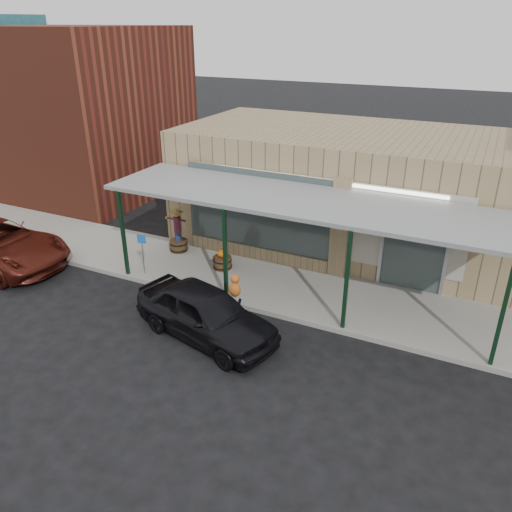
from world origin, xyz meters
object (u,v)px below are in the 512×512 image
at_px(barrel_scarecrow, 178,237).
at_px(handicap_sign, 142,249).
at_px(parked_sedan, 206,313).
at_px(barrel_pumpkin, 222,261).

bearing_deg(barrel_scarecrow, handicap_sign, -75.78).
xyz_separation_m(barrel_scarecrow, parked_sedan, (3.57, -4.03, 0.02)).
relative_size(barrel_pumpkin, handicap_sign, 0.57).
bearing_deg(parked_sedan, barrel_pumpkin, 36.63).
height_order(handicap_sign, parked_sedan, parked_sedan).
bearing_deg(barrel_scarecrow, parked_sedan, -34.21).
bearing_deg(barrel_pumpkin, barrel_scarecrow, 165.66).
bearing_deg(barrel_pumpkin, handicap_sign, -145.19).
relative_size(barrel_scarecrow, parked_sedan, 0.36).
bearing_deg(barrel_scarecrow, barrel_pumpkin, -0.12).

